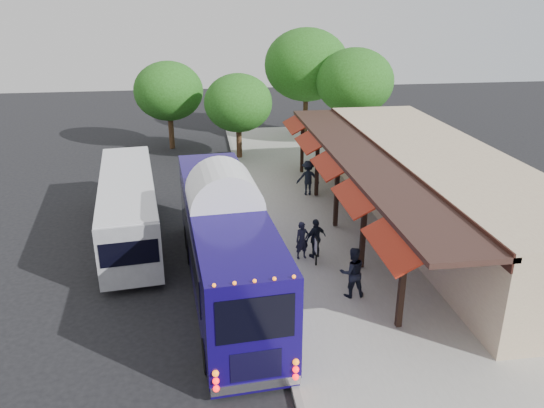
{
  "coord_description": "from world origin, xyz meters",
  "views": [
    {
      "loc": [
        -2.18,
        -17.56,
        9.98
      ],
      "look_at": [
        0.73,
        3.07,
        1.8
      ],
      "focal_mm": 35.0,
      "sensor_mm": 36.0,
      "label": 1
    }
  ],
  "objects_px": {
    "city_bus": "(129,205)",
    "coach_bus": "(225,239)",
    "sign_board": "(316,247)",
    "ped_a": "(302,240)",
    "ped_d": "(308,178)",
    "ped_b": "(352,272)",
    "ped_c": "(316,238)"
  },
  "relations": [
    {
      "from": "ped_a",
      "to": "ped_d",
      "type": "relative_size",
      "value": 0.83
    },
    {
      "from": "city_bus",
      "to": "ped_a",
      "type": "bearing_deg",
      "value": -31.72
    },
    {
      "from": "ped_c",
      "to": "sign_board",
      "type": "bearing_deg",
      "value": 53.81
    },
    {
      "from": "coach_bus",
      "to": "ped_a",
      "type": "height_order",
      "value": "coach_bus"
    },
    {
      "from": "ped_c",
      "to": "ped_d",
      "type": "height_order",
      "value": "ped_d"
    },
    {
      "from": "ped_c",
      "to": "ped_b",
      "type": "bearing_deg",
      "value": 75.16
    },
    {
      "from": "ped_a",
      "to": "ped_c",
      "type": "relative_size",
      "value": 0.94
    },
    {
      "from": "coach_bus",
      "to": "sign_board",
      "type": "xyz_separation_m",
      "value": [
        3.56,
        1.08,
        -1.09
      ]
    },
    {
      "from": "ped_a",
      "to": "ped_b",
      "type": "distance_m",
      "value": 3.29
    },
    {
      "from": "city_bus",
      "to": "ped_a",
      "type": "relative_size",
      "value": 6.77
    },
    {
      "from": "ped_d",
      "to": "coach_bus",
      "type": "bearing_deg",
      "value": 67.15
    },
    {
      "from": "ped_b",
      "to": "sign_board",
      "type": "height_order",
      "value": "ped_b"
    },
    {
      "from": "city_bus",
      "to": "coach_bus",
      "type": "bearing_deg",
      "value": -58.92
    },
    {
      "from": "city_bus",
      "to": "ped_a",
      "type": "height_order",
      "value": "city_bus"
    },
    {
      "from": "ped_b",
      "to": "ped_c",
      "type": "xyz_separation_m",
      "value": [
        -0.61,
        3.09,
        -0.1
      ]
    },
    {
      "from": "ped_a",
      "to": "ped_d",
      "type": "bearing_deg",
      "value": 62.6
    },
    {
      "from": "coach_bus",
      "to": "city_bus",
      "type": "distance_m",
      "value": 6.43
    },
    {
      "from": "ped_c",
      "to": "sign_board",
      "type": "relative_size",
      "value": 1.46
    },
    {
      "from": "sign_board",
      "to": "ped_b",
      "type": "bearing_deg",
      "value": -71.81
    },
    {
      "from": "ped_c",
      "to": "ped_d",
      "type": "distance_m",
      "value": 7.27
    },
    {
      "from": "coach_bus",
      "to": "ped_a",
      "type": "relative_size",
      "value": 7.62
    },
    {
      "from": "coach_bus",
      "to": "city_bus",
      "type": "xyz_separation_m",
      "value": [
        -3.91,
        5.08,
        -0.48
      ]
    },
    {
      "from": "coach_bus",
      "to": "ped_c",
      "type": "height_order",
      "value": "coach_bus"
    },
    {
      "from": "ped_b",
      "to": "ped_c",
      "type": "height_order",
      "value": "ped_b"
    },
    {
      "from": "sign_board",
      "to": "coach_bus",
      "type": "bearing_deg",
      "value": -162.05
    },
    {
      "from": "ped_c",
      "to": "sign_board",
      "type": "xyz_separation_m",
      "value": [
        -0.13,
        -0.7,
        -0.06
      ]
    },
    {
      "from": "city_bus",
      "to": "ped_b",
      "type": "height_order",
      "value": "city_bus"
    },
    {
      "from": "ped_c",
      "to": "city_bus",
      "type": "bearing_deg",
      "value": -49.38
    },
    {
      "from": "coach_bus",
      "to": "ped_a",
      "type": "xyz_separation_m",
      "value": [
        3.13,
        1.77,
        -1.08
      ]
    },
    {
      "from": "city_bus",
      "to": "sign_board",
      "type": "relative_size",
      "value": 9.29
    },
    {
      "from": "ped_b",
      "to": "sign_board",
      "type": "distance_m",
      "value": 2.51
    },
    {
      "from": "coach_bus",
      "to": "ped_b",
      "type": "distance_m",
      "value": 4.59
    }
  ]
}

